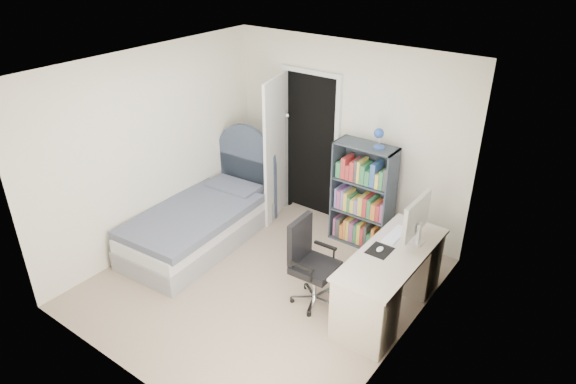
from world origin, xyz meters
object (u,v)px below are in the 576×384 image
Objects in this scene: office_chair at (309,258)px; bed at (204,220)px; desk at (390,279)px; floor_lamp at (286,168)px; nightstand at (259,175)px; bookcase at (363,200)px.

bed is at bearing 173.76° from office_chair.
office_chair is (1.79, -0.20, 0.25)m from bed.
floor_lamp is at bearing 151.33° from desk.
desk is (2.73, -1.16, 0.01)m from nightstand.
office_chair is at bearing -85.67° from bookcase.
bookcase is at bearing 94.33° from office_chair.
floor_lamp is 0.89× the size of bookcase.
bed is at bearing -101.63° from floor_lamp.
bookcase is at bearing -4.76° from nightstand.
bed is 1.48m from floor_lamp.
bed is 1.35× the size of bookcase.
office_chair is (1.50, -1.61, -0.04)m from floor_lamp.
desk is at bearing 24.25° from office_chair.
floor_lamp is (0.29, 1.42, 0.29)m from bed.
desk is at bearing -48.25° from bookcase.
bookcase is 1.06× the size of desk.
floor_lamp reaches higher than desk.
office_chair is (1.94, -1.52, 0.14)m from nightstand.
nightstand is 2.47m from office_chair.
desk is 1.54× the size of office_chair.
desk reaches higher than office_chair.
bookcase is (1.83, -0.15, 0.23)m from nightstand.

